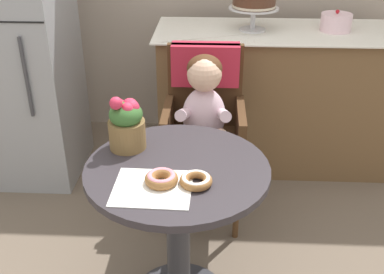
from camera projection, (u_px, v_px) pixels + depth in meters
The scene contains 10 objects.
cafe_table at pixel (178, 211), 1.89m from camera, with size 0.72×0.72×0.72m.
wicker_chair at pixel (204, 107), 2.47m from camera, with size 0.42×0.45×0.95m.
seated_child at pixel (204, 113), 2.31m from camera, with size 0.27×0.32×0.73m.
paper_napkin at pixel (153, 188), 1.66m from camera, with size 0.28×0.24×0.00m, color white.
donut_front at pixel (196, 180), 1.67m from camera, with size 0.12×0.12×0.04m.
donut_mid at pixel (161, 178), 1.67m from camera, with size 0.12×0.12×0.04m.
flower_vase at pixel (127, 123), 1.87m from camera, with size 0.15×0.15×0.24m.
display_counter at pixel (277, 98), 3.03m from camera, with size 1.56×0.62×0.90m.
round_layer_cake at pixel (336, 22), 2.80m from camera, with size 0.18×0.18×0.13m.
refrigerator at pixel (14, 45), 2.74m from camera, with size 0.64×0.63×1.70m.
Camera 1 is at (0.13, -1.52, 1.67)m, focal length 43.50 mm.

